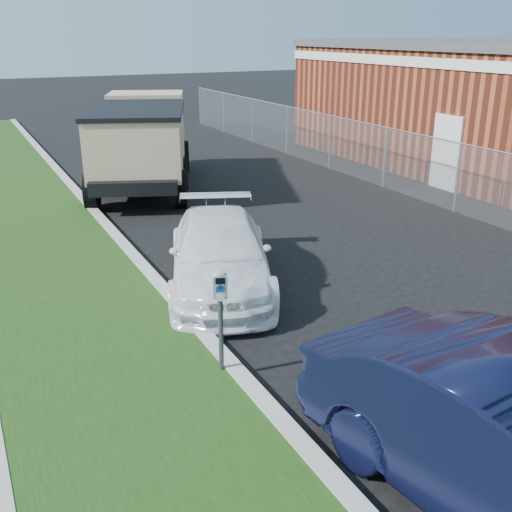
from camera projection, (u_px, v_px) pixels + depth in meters
name	position (u px, v px, depth m)	size (l,w,h in m)	color
ground	(358.00, 317.00, 9.99)	(120.00, 120.00, 0.00)	black
chainlink_fence	(386.00, 146.00, 17.93)	(0.06, 30.06, 30.00)	slate
brick_building	(506.00, 103.00, 20.99)	(9.20, 14.20, 4.17)	maroon
parking_meter	(220.00, 299.00, 7.86)	(0.23, 0.18, 1.45)	#3F4247
white_wagon	(219.00, 252.00, 11.10)	(1.80, 4.44, 1.29)	white
dump_truck	(143.00, 138.00, 18.13)	(4.66, 7.04, 2.60)	black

